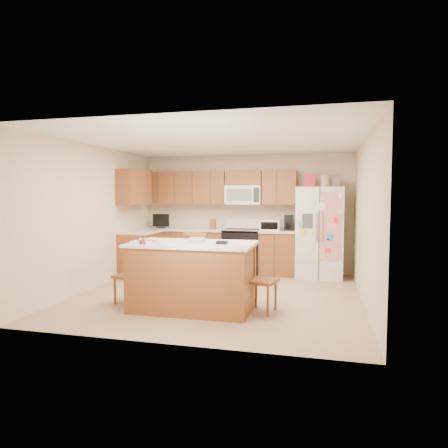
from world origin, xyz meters
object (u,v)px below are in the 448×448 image
(windsor_chair_left, at_px, (130,276))
(windsor_chair_back, at_px, (202,267))
(stove, at_px, (242,251))
(refrigerator, at_px, (319,231))
(island, at_px, (193,276))
(windsor_chair_right, at_px, (260,280))

(windsor_chair_left, height_order, windsor_chair_back, windsor_chair_back)
(stove, height_order, windsor_chair_back, stove)
(refrigerator, height_order, windsor_chair_back, refrigerator)
(island, bearing_deg, refrigerator, 57.96)
(refrigerator, xyz_separation_m, windsor_chair_left, (-2.75, -2.69, -0.50))
(stove, xyz_separation_m, windsor_chair_left, (-1.18, -2.75, -0.05))
(island, xyz_separation_m, windsor_chair_right, (0.96, 0.10, -0.04))
(island, bearing_deg, windsor_chair_right, 5.94)
(windsor_chair_back, bearing_deg, windsor_chair_right, -26.24)
(windsor_chair_back, relative_size, windsor_chair_right, 1.12)
(refrigerator, relative_size, windsor_chair_left, 2.27)
(refrigerator, bearing_deg, windsor_chair_back, -129.42)
(island, distance_m, windsor_chair_left, 1.03)
(refrigerator, distance_m, island, 3.29)
(windsor_chair_left, bearing_deg, refrigerator, 44.33)
(stove, relative_size, windsor_chair_back, 1.06)
(windsor_chair_right, bearing_deg, island, -174.06)
(windsor_chair_left, bearing_deg, stove, 66.77)
(windsor_chair_back, xyz_separation_m, windsor_chair_right, (1.01, -0.50, -0.05))
(refrigerator, distance_m, windsor_chair_left, 3.88)
(refrigerator, xyz_separation_m, island, (-1.73, -2.76, -0.43))
(island, bearing_deg, stove, 86.81)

